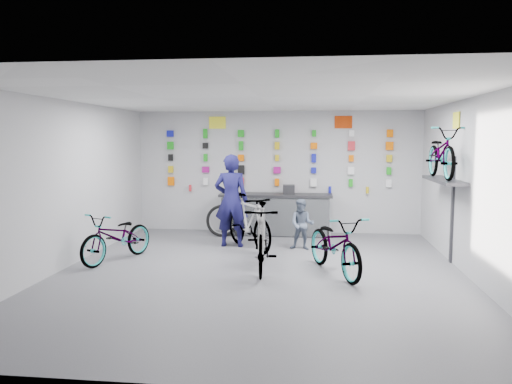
# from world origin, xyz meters

# --- Properties ---
(floor) EXTENTS (8.00, 8.00, 0.00)m
(floor) POSITION_xyz_m (0.00, 0.00, 0.00)
(floor) COLOR #535358
(floor) RESTS_ON ground
(ceiling) EXTENTS (8.00, 8.00, 0.00)m
(ceiling) POSITION_xyz_m (0.00, 0.00, 3.00)
(ceiling) COLOR white
(ceiling) RESTS_ON wall_back
(wall_back) EXTENTS (7.00, 0.00, 7.00)m
(wall_back) POSITION_xyz_m (0.00, 4.00, 1.50)
(wall_back) COLOR #BBBBBD
(wall_back) RESTS_ON floor
(wall_front) EXTENTS (7.00, 0.00, 7.00)m
(wall_front) POSITION_xyz_m (0.00, -4.00, 1.50)
(wall_front) COLOR #BBBBBD
(wall_front) RESTS_ON floor
(wall_left) EXTENTS (0.00, 8.00, 8.00)m
(wall_left) POSITION_xyz_m (-3.50, 0.00, 1.50)
(wall_left) COLOR #BBBBBD
(wall_left) RESTS_ON floor
(wall_right) EXTENTS (0.00, 8.00, 8.00)m
(wall_right) POSITION_xyz_m (3.50, 0.00, 1.50)
(wall_right) COLOR #BBBBBD
(wall_right) RESTS_ON floor
(counter) EXTENTS (2.70, 0.66, 1.00)m
(counter) POSITION_xyz_m (0.00, 3.54, 0.49)
(counter) COLOR black
(counter) RESTS_ON floor
(merch_wall) EXTENTS (5.57, 0.08, 1.57)m
(merch_wall) POSITION_xyz_m (-0.02, 3.93, 1.79)
(merch_wall) COLOR #FF6800
(merch_wall) RESTS_ON wall_back
(wall_bracket) EXTENTS (0.39, 1.90, 2.00)m
(wall_bracket) POSITION_xyz_m (3.33, 1.20, 1.46)
(wall_bracket) COLOR #333338
(wall_bracket) RESTS_ON wall_right
(sign_left) EXTENTS (0.42, 0.02, 0.30)m
(sign_left) POSITION_xyz_m (-1.50, 3.98, 2.72)
(sign_left) COLOR #FEF92D
(sign_left) RESTS_ON wall_back
(sign_right) EXTENTS (0.42, 0.02, 0.30)m
(sign_right) POSITION_xyz_m (1.60, 3.98, 2.72)
(sign_right) COLOR #C03409
(sign_right) RESTS_ON wall_back
(sign_side) EXTENTS (0.02, 0.40, 0.30)m
(sign_side) POSITION_xyz_m (3.48, 1.20, 2.65)
(sign_side) COLOR #FEF92D
(sign_side) RESTS_ON wall_right
(bike_left) EXTENTS (1.24, 1.91, 0.95)m
(bike_left) POSITION_xyz_m (-2.77, 0.58, 0.47)
(bike_left) COLOR gray
(bike_left) RESTS_ON floor
(bike_center) EXTENTS (0.70, 2.00, 1.18)m
(bike_center) POSITION_xyz_m (0.02, 0.22, 0.59)
(bike_center) COLOR gray
(bike_center) RESTS_ON floor
(bike_right) EXTENTS (1.39, 2.09, 1.04)m
(bike_right) POSITION_xyz_m (1.29, 0.14, 0.52)
(bike_right) COLOR gray
(bike_right) RESTS_ON floor
(bike_service) EXTENTS (1.54, 1.90, 1.16)m
(bike_service) POSITION_xyz_m (-0.44, 1.92, 0.58)
(bike_service) COLOR gray
(bike_service) RESTS_ON floor
(bike_wall) EXTENTS (0.63, 1.80, 0.95)m
(bike_wall) POSITION_xyz_m (3.25, 1.20, 2.05)
(bike_wall) COLOR gray
(bike_wall) RESTS_ON wall_bracket
(clerk) EXTENTS (0.73, 0.48, 1.99)m
(clerk) POSITION_xyz_m (-0.85, 2.15, 1.00)
(clerk) COLOR #141244
(clerk) RESTS_ON floor
(customer) EXTENTS (0.57, 0.47, 1.07)m
(customer) POSITION_xyz_m (0.68, 1.99, 0.53)
(customer) COLOR #4C576B
(customer) RESTS_ON floor
(spare_wheel) EXTENTS (0.77, 0.15, 0.77)m
(spare_wheel) POSITION_xyz_m (-1.25, 3.17, 0.38)
(spare_wheel) COLOR black
(spare_wheel) RESTS_ON floor
(register) EXTENTS (0.30, 0.32, 0.22)m
(register) POSITION_xyz_m (0.31, 3.55, 1.11)
(register) COLOR black
(register) RESTS_ON counter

